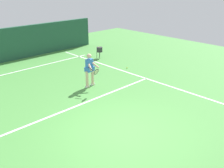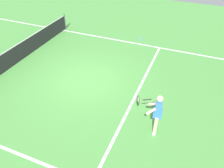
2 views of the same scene
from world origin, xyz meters
name	(u,v)px [view 2 (image 2 of 2)]	position (x,y,z in m)	size (l,w,h in m)	color
ground_plane	(86,80)	(0.00, 0.00, 0.00)	(27.14, 27.14, 0.00)	#4C9342
service_line_marking	(137,93)	(0.00, -2.45, 0.00)	(8.73, 0.10, 0.01)	white
sideline_left_marking	(22,155)	(-4.37, 0.00, 0.00)	(0.10, 18.88, 0.01)	white
sideline_right_marking	(120,40)	(4.37, 0.00, 0.00)	(0.10, 18.88, 0.01)	white
court_net	(15,55)	(0.00, 3.95, 0.47)	(9.41, 0.08, 1.00)	#4C4C51
tennis_player	(157,112)	(-1.73, -3.60, 0.85)	(0.73, 1.00, 1.55)	beige
water_bottle	(140,39)	(4.79, -1.18, 0.12)	(0.07, 0.07, 0.24)	#4C9EE5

